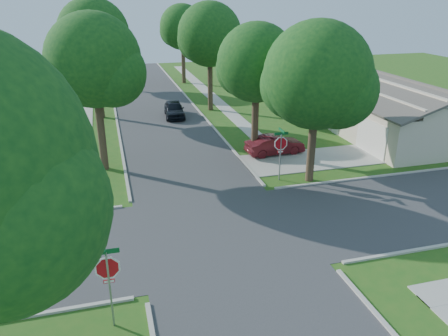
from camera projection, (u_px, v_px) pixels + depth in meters
name	position (u px, v px, depth m)	size (l,w,h in m)	color
ground	(220.00, 232.00, 19.18)	(100.00, 100.00, 0.00)	#245818
road_ns	(220.00, 232.00, 19.18)	(7.00, 100.00, 0.02)	#333335
sidewalk_ne	(212.00, 97.00, 43.92)	(1.20, 40.00, 0.04)	#9E9B91
sidewalk_nw	(86.00, 104.00, 40.93)	(1.20, 40.00, 0.04)	#9E9B91
driveway	(312.00, 159.00, 27.46)	(8.80, 3.60, 0.05)	#9E9B91
stop_sign_sw	(108.00, 271.00, 13.07)	(1.05, 0.80, 2.98)	gray
stop_sign_ne	(281.00, 146.00, 23.78)	(1.05, 0.80, 2.98)	gray
tree_e_near	(257.00, 66.00, 26.29)	(4.97, 4.80, 8.28)	#38281C
tree_e_mid	(210.00, 37.00, 36.79)	(5.59, 5.40, 9.21)	#38281C
tree_e_far	(183.00, 29.00, 48.52)	(5.17, 5.00, 8.72)	#38281C
tree_w_near	(95.00, 65.00, 23.81)	(5.38, 5.20, 8.97)	#38281C
tree_w_mid	(95.00, 37.00, 34.40)	(5.80, 5.60, 9.56)	#38281C
tree_w_far	(96.00, 36.00, 46.39)	(4.76, 4.60, 8.04)	#38281C
tree_ne_corner	(318.00, 80.00, 22.41)	(5.80, 5.60, 8.66)	#38281C
house_ne_near	(390.00, 112.00, 32.37)	(8.42, 13.60, 4.23)	beige
house_ne_far	(292.00, 72.00, 48.47)	(8.42, 13.60, 4.23)	beige
car_driveway	(275.00, 145.00, 28.20)	(1.33, 3.81, 1.25)	#4B0F14
car_curb_east	(174.00, 109.00, 36.67)	(1.58, 3.93, 1.34)	black
car_curb_west	(111.00, 66.00, 58.59)	(1.62, 3.99, 1.16)	black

